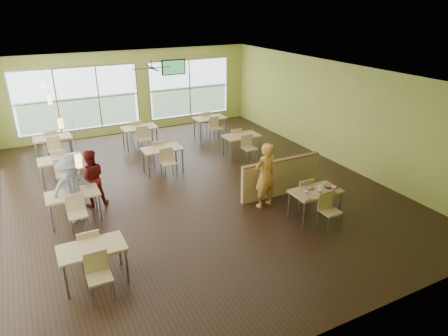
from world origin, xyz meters
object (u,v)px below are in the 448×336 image
at_px(main_table, 315,195).
at_px(half_wall_divider, 281,177).
at_px(food_basket, 329,186).
at_px(man_plaid, 265,175).

height_order(main_table, half_wall_divider, half_wall_divider).
xyz_separation_m(half_wall_divider, food_basket, (0.39, -1.45, 0.26)).
xyz_separation_m(main_table, man_plaid, (-0.74, 1.09, 0.23)).
bearing_deg(main_table, man_plaid, 124.16).
bearing_deg(food_basket, man_plaid, 136.07).
distance_m(main_table, half_wall_divider, 1.45).
xyz_separation_m(main_table, half_wall_divider, (0.00, 1.45, -0.11)).
bearing_deg(food_basket, half_wall_divider, 105.20).
height_order(main_table, food_basket, main_table).
bearing_deg(main_table, half_wall_divider, 90.00).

